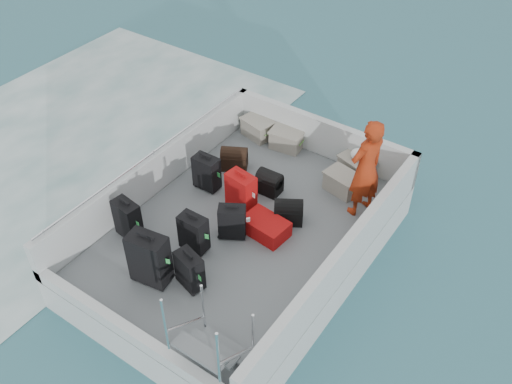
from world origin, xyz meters
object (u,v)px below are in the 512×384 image
suitcase_0 (128,220)px  crate_0 (258,129)px  suitcase_2 (207,173)px  suitcase_5 (241,191)px  crate_3 (342,183)px  suitcase_3 (149,259)px  suitcase_7 (232,222)px  passenger (366,168)px  suitcase_4 (194,233)px  crate_2 (356,167)px  suitcase_8 (266,227)px  suitcase_6 (190,271)px  crate_1 (287,140)px

suitcase_0 → crate_0: suitcase_0 is taller
suitcase_2 → suitcase_0: bearing=-100.0°
suitcase_5 → crate_3: size_ratio=1.20×
suitcase_3 → suitcase_2: bearing=98.0°
suitcase_7 → crate_3: (0.86, 1.90, -0.12)m
suitcase_5 → passenger: (1.61, 1.02, 0.53)m
suitcase_2 → suitcase_4: bearing=-60.2°
suitcase_4 → crate_2: 3.16m
suitcase_2 → suitcase_8: size_ratio=0.90×
suitcase_6 → crate_2: size_ratio=1.06×
suitcase_5 → crate_3: suitcase_5 is taller
suitcase_0 → suitcase_6: bearing=-1.1°
suitcase_4 → suitcase_6: 0.71m
suitcase_4 → suitcase_6: size_ratio=1.07×
crate_1 → suitcase_6: bearing=-79.6°
suitcase_7 → crate_1: suitcase_7 is taller
suitcase_4 → suitcase_8: suitcase_4 is taller
suitcase_4 → crate_1: (-0.24, 2.93, -0.14)m
suitcase_2 → crate_0: (-0.16, 1.71, -0.14)m
suitcase_2 → suitcase_5: bearing=-6.0°
crate_1 → crate_2: (1.41, 0.00, -0.00)m
suitcase_0 → crate_0: (0.09, 3.29, -0.16)m
crate_1 → crate_2: size_ratio=1.02×
crate_0 → crate_3: bearing=-13.8°
suitcase_2 → crate_1: 1.79m
suitcase_0 → crate_3: 3.52m
suitcase_8 → crate_0: crate_0 is taller
suitcase_8 → suitcase_7: bearing=136.8°
suitcase_3 → passenger: 3.48m
suitcase_0 → suitcase_8: (1.67, 1.22, -0.20)m
suitcase_4 → passenger: passenger is taller
suitcase_5 → passenger: 1.98m
suitcase_8 → crate_3: crate_3 is taller
suitcase_7 → passenger: size_ratio=0.34×
suitcase_6 → crate_0: suitcase_6 is taller
crate_0 → crate_3: crate_0 is taller
suitcase_2 → suitcase_7: bearing=-34.5°
suitcase_2 → crate_2: (1.89, 1.71, -0.14)m
suitcase_7 → crate_0: size_ratio=1.04×
suitcase_0 → crate_1: (0.74, 3.29, -0.16)m
crate_3 → crate_1: bearing=160.3°
suitcase_0 → passenger: size_ratio=0.39×
suitcase_0 → suitcase_2: suitcase_0 is taller
suitcase_7 → crate_3: 2.09m
suitcase_7 → crate_2: suitcase_7 is taller
suitcase_6 → crate_1: 3.57m
suitcase_2 → crate_2: suitcase_2 is taller
suitcase_4 → crate_1: suitcase_4 is taller
suitcase_0 → crate_3: bearing=60.3°
suitcase_8 → crate_3: 1.63m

